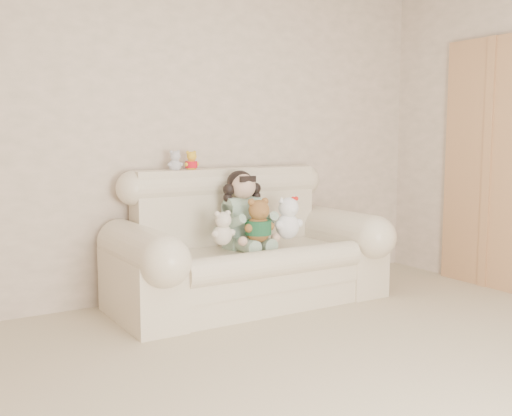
{
  "coord_description": "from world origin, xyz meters",
  "views": [
    {
      "loc": [
        -2.14,
        -1.95,
        1.29
      ],
      "look_at": [
        0.22,
        1.9,
        0.75
      ],
      "focal_mm": 42.7,
      "sensor_mm": 36.0,
      "label": 1
    }
  ],
  "objects": [
    {
      "name": "grey_mini_plush",
      "position": [
        -0.23,
        2.35,
        1.11
      ],
      "size": [
        0.15,
        0.13,
        0.2
      ],
      "primitive_type": null,
      "rotation": [
        0.0,
        0.0,
        -0.27
      ],
      "color": "silver",
      "rests_on": "sofa"
    },
    {
      "name": "seated_child",
      "position": [
        0.21,
        2.08,
        0.73
      ],
      "size": [
        0.4,
        0.47,
        0.61
      ],
      "primitive_type": null,
      "rotation": [
        0.0,
        0.0,
        0.07
      ],
      "color": "#306C43",
      "rests_on": "sofa"
    },
    {
      "name": "yellow_mini_bear",
      "position": [
        -0.09,
        2.35,
        1.1
      ],
      "size": [
        0.15,
        0.13,
        0.19
      ],
      "primitive_type": null,
      "rotation": [
        0.0,
        0.0,
        0.39
      ],
      "color": "#F5AD33",
      "rests_on": "sofa"
    },
    {
      "name": "white_cat",
      "position": [
        0.48,
        1.86,
        0.69
      ],
      "size": [
        0.26,
        0.2,
        0.39
      ],
      "primitive_type": null,
      "rotation": [
        0.0,
        0.0,
        0.05
      ],
      "color": "white",
      "rests_on": "sofa"
    },
    {
      "name": "floor",
      "position": [
        0.0,
        0.0,
        0.0
      ],
      "size": [
        5.0,
        5.0,
        0.0
      ],
      "primitive_type": "plane",
      "color": "tan",
      "rests_on": "ground"
    },
    {
      "name": "door_panel",
      "position": [
        2.22,
        1.4,
        1.05
      ],
      "size": [
        0.06,
        0.9,
        2.1
      ],
      "primitive_type": "cube",
      "color": "#9E7343",
      "rests_on": "floor"
    },
    {
      "name": "cream_teddy",
      "position": [
        -0.07,
        1.89,
        0.65
      ],
      "size": [
        0.2,
        0.16,
        0.29
      ],
      "primitive_type": null,
      "rotation": [
        0.0,
        0.0,
        0.07
      ],
      "color": "white",
      "rests_on": "sofa"
    },
    {
      "name": "sofa",
      "position": [
        0.22,
        2.0,
        0.52
      ],
      "size": [
        2.1,
        0.95,
        1.03
      ],
      "primitive_type": null,
      "color": "#C4B39E",
      "rests_on": "floor"
    },
    {
      "name": "brown_teddy",
      "position": [
        0.2,
        1.85,
        0.69
      ],
      "size": [
        0.28,
        0.23,
        0.39
      ],
      "primitive_type": null,
      "rotation": [
        0.0,
        0.0,
        -0.17
      ],
      "color": "brown",
      "rests_on": "sofa"
    },
    {
      "name": "wall_back",
      "position": [
        0.0,
        2.5,
        1.3
      ],
      "size": [
        4.5,
        0.0,
        4.5
      ],
      "primitive_type": "plane",
      "rotation": [
        1.57,
        0.0,
        0.0
      ],
      "color": "beige",
      "rests_on": "ground"
    }
  ]
}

